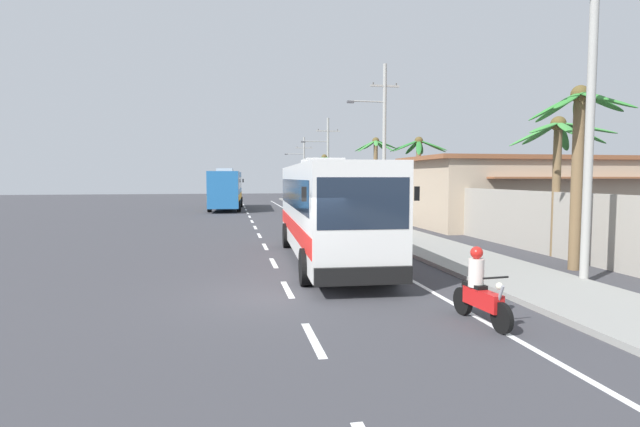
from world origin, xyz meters
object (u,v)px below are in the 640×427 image
at_px(palm_second, 376,160).
at_px(utility_pole_distant, 303,166).
at_px(utility_pole_nearest, 589,91).
at_px(pedestrian_near_kerb, 375,213).
at_px(coach_bus_far_lane, 226,188).
at_px(motorcycle_beside_bus, 324,219).
at_px(roadside_building, 531,192).
at_px(palm_fourth, 324,169).
at_px(motorcycle_trailing, 480,292).
at_px(palm_nearest, 578,142).
at_px(utility_pole_mid, 383,139).
at_px(coach_bus_foreground, 327,207).
at_px(palm_farthest, 558,152).
at_px(palm_third, 418,161).
at_px(utility_pole_far, 327,159).

bearing_deg(palm_second, utility_pole_distant, 92.78).
bearing_deg(utility_pole_nearest, pedestrian_near_kerb, 96.60).
distance_m(coach_bus_far_lane, utility_pole_distant, 24.61).
height_order(motorcycle_beside_bus, utility_pole_distant, utility_pole_distant).
xyz_separation_m(utility_pole_distant, roadside_building, (7.83, -41.39, -2.49)).
bearing_deg(palm_fourth, motorcycle_beside_bus, -100.98).
distance_m(pedestrian_near_kerb, roadside_building, 10.04).
bearing_deg(roadside_building, motorcycle_trailing, -126.10).
height_order(motorcycle_beside_bus, palm_nearest, palm_nearest).
distance_m(utility_pole_nearest, utility_pole_mid, 18.76).
distance_m(coach_bus_foreground, pedestrian_near_kerb, 10.53).
relative_size(palm_nearest, palm_farthest, 1.12).
height_order(motorcycle_beside_bus, palm_farthest, palm_farthest).
relative_size(utility_pole_distant, palm_third, 1.51).
distance_m(coach_bus_far_lane, utility_pole_nearest, 35.83).
bearing_deg(pedestrian_near_kerb, palm_fourth, 53.68).
xyz_separation_m(utility_pole_nearest, utility_pole_mid, (0.09, 18.76, 0.09)).
height_order(utility_pole_mid, palm_third, utility_pole_mid).
bearing_deg(palm_nearest, utility_pole_distant, 90.73).
bearing_deg(utility_pole_nearest, utility_pole_mid, 89.72).
distance_m(utility_pole_nearest, roadside_building, 17.36).
xyz_separation_m(motorcycle_trailing, utility_pole_nearest, (4.75, 2.99, 4.72)).
relative_size(utility_pole_mid, utility_pole_distant, 1.19).
relative_size(coach_bus_foreground, palm_third, 2.06).
relative_size(motorcycle_beside_bus, palm_third, 0.34).
bearing_deg(pedestrian_near_kerb, utility_pole_far, 52.38).
relative_size(coach_bus_foreground, palm_second, 1.89).
bearing_deg(palm_third, palm_farthest, -91.27).
distance_m(coach_bus_foreground, coach_bus_far_lane, 29.36).
bearing_deg(utility_pole_far, motorcycle_trailing, -96.83).
relative_size(coach_bus_foreground, utility_pole_far, 1.30).
height_order(utility_pole_distant, palm_farthest, utility_pole_distant).
xyz_separation_m(utility_pole_nearest, palm_farthest, (2.32, 4.38, -1.44)).
height_order(coach_bus_far_lane, pedestrian_near_kerb, coach_bus_far_lane).
distance_m(coach_bus_foreground, palm_third, 16.73).
bearing_deg(utility_pole_distant, palm_farthest, -87.95).
xyz_separation_m(utility_pole_far, palm_second, (1.81, -11.13, -0.44)).
xyz_separation_m(motorcycle_beside_bus, palm_second, (6.53, 11.78, 3.77)).
distance_m(pedestrian_near_kerb, utility_pole_nearest, 15.23).
bearing_deg(utility_pole_far, palm_farthest, -86.17).
distance_m(palm_nearest, palm_second, 24.59).
distance_m(pedestrian_near_kerb, utility_pole_mid, 6.43).
bearing_deg(palm_third, motorcycle_trailing, -108.56).
height_order(coach_bus_far_lane, palm_second, palm_second).
height_order(coach_bus_foreground, palm_third, palm_third).
distance_m(motorcycle_beside_bus, utility_pole_far, 23.77).
relative_size(palm_nearest, palm_fourth, 1.12).
bearing_deg(motorcycle_trailing, utility_pole_far, 83.17).
bearing_deg(motorcycle_beside_bus, utility_pole_nearest, -72.48).
bearing_deg(pedestrian_near_kerb, roadside_building, -30.85).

